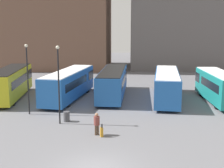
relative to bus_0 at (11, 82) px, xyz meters
name	(u,v)px	position (x,y,z in m)	size (l,w,h in m)	color
bus_0	(11,82)	(0.00, 0.00, 0.00)	(3.76, 11.06, 3.26)	gold
bus_1	(69,84)	(6.54, 0.02, -0.08)	(4.11, 11.59, 3.11)	#1E56A3
bus_2	(113,82)	(11.28, 1.44, -0.09)	(3.03, 11.80, 3.07)	#1E56A3
bus_3	(167,84)	(17.20, 0.13, -0.10)	(3.65, 11.71, 3.07)	#1E56A3
bus_4	(218,86)	(22.47, -0.55, -0.07)	(2.86, 9.55, 3.14)	#19847F
traveler	(97,122)	(10.78, -11.53, -0.79)	(0.54, 0.54, 1.66)	#4C3828
suitcase	(102,132)	(11.17, -11.88, -1.42)	(0.26, 0.35, 0.98)	#B27A1E
lamp_post_0	(28,74)	(4.08, -6.35, 1.91)	(0.28, 0.28, 6.33)	black
lamp_post_1	(59,79)	(7.48, -9.01, 1.93)	(0.28, 0.28, 6.37)	black
trash_bin	(67,116)	(7.91, -8.37, -1.35)	(0.52, 0.52, 0.85)	#47474C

